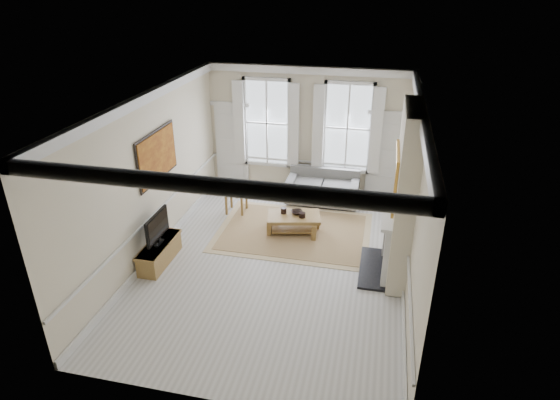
% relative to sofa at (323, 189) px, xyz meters
% --- Properties ---
extents(floor, '(7.20, 7.20, 0.00)m').
position_rel_sofa_xyz_m(floor, '(-0.55, -3.11, -0.36)').
color(floor, '#B7B5AD').
rests_on(floor, ground).
extents(ceiling, '(7.20, 7.20, 0.00)m').
position_rel_sofa_xyz_m(ceiling, '(-0.55, -3.11, 3.04)').
color(ceiling, white).
rests_on(ceiling, back_wall).
extents(back_wall, '(5.20, 0.00, 5.20)m').
position_rel_sofa_xyz_m(back_wall, '(-0.55, 0.49, 1.34)').
color(back_wall, beige).
rests_on(back_wall, floor).
extents(left_wall, '(0.00, 7.20, 7.20)m').
position_rel_sofa_xyz_m(left_wall, '(-3.15, -3.11, 1.34)').
color(left_wall, beige).
rests_on(left_wall, floor).
extents(right_wall, '(0.00, 7.20, 7.20)m').
position_rel_sofa_xyz_m(right_wall, '(2.05, -3.11, 1.34)').
color(right_wall, beige).
rests_on(right_wall, floor).
extents(window_left, '(1.26, 0.20, 2.20)m').
position_rel_sofa_xyz_m(window_left, '(-1.60, 0.44, 1.54)').
color(window_left, '#B2BCC6').
rests_on(window_left, back_wall).
extents(window_right, '(1.26, 0.20, 2.20)m').
position_rel_sofa_xyz_m(window_right, '(0.50, 0.44, 1.54)').
color(window_right, '#B2BCC6').
rests_on(window_right, back_wall).
extents(door_left, '(0.90, 0.08, 2.30)m').
position_rel_sofa_xyz_m(door_left, '(-2.60, 0.45, 0.79)').
color(door_left, silver).
rests_on(door_left, floor).
extents(door_right, '(0.90, 0.08, 2.30)m').
position_rel_sofa_xyz_m(door_right, '(1.50, 0.45, 0.79)').
color(door_right, silver).
rests_on(door_right, floor).
extents(painting, '(0.05, 1.66, 1.06)m').
position_rel_sofa_xyz_m(painting, '(-3.11, -2.81, 1.69)').
color(painting, '#BB7920').
rests_on(painting, left_wall).
extents(chimney_breast, '(0.35, 1.70, 3.38)m').
position_rel_sofa_xyz_m(chimney_breast, '(1.88, -2.91, 1.34)').
color(chimney_breast, beige).
rests_on(chimney_breast, floor).
extents(hearth, '(0.55, 1.50, 0.05)m').
position_rel_sofa_xyz_m(hearth, '(1.45, -2.91, -0.33)').
color(hearth, black).
rests_on(hearth, floor).
extents(fireplace, '(0.21, 1.45, 1.33)m').
position_rel_sofa_xyz_m(fireplace, '(1.65, -2.91, 0.37)').
color(fireplace, silver).
rests_on(fireplace, floor).
extents(mirror, '(0.06, 1.26, 1.06)m').
position_rel_sofa_xyz_m(mirror, '(1.66, -2.91, 1.69)').
color(mirror, gold).
rests_on(mirror, chimney_breast).
extents(sofa, '(1.83, 0.89, 0.86)m').
position_rel_sofa_xyz_m(sofa, '(0.00, 0.00, 0.00)').
color(sofa, '#5F5F5D').
rests_on(sofa, floor).
extents(side_table, '(0.63, 0.63, 0.59)m').
position_rel_sofa_xyz_m(side_table, '(-2.03, -1.07, 0.12)').
color(side_table, brown).
rests_on(side_table, floor).
extents(rug, '(3.50, 2.60, 0.02)m').
position_rel_sofa_xyz_m(rug, '(-0.43, -1.78, -0.35)').
color(rug, tan).
rests_on(rug, floor).
extents(coffee_table, '(1.32, 0.94, 0.45)m').
position_rel_sofa_xyz_m(coffee_table, '(-0.43, -1.78, 0.01)').
color(coffee_table, brown).
rests_on(coffee_table, rug).
extents(ceramic_pot_a, '(0.13, 0.13, 0.13)m').
position_rel_sofa_xyz_m(ceramic_pot_a, '(-0.68, -1.73, 0.15)').
color(ceramic_pot_a, black).
rests_on(ceramic_pot_a, coffee_table).
extents(ceramic_pot_b, '(0.15, 0.15, 0.11)m').
position_rel_sofa_xyz_m(ceramic_pot_b, '(-0.23, -1.83, 0.14)').
color(ceramic_pot_b, black).
rests_on(ceramic_pot_b, coffee_table).
extents(bowl, '(0.35, 0.35, 0.07)m').
position_rel_sofa_xyz_m(bowl, '(-0.38, -1.68, 0.12)').
color(bowl, black).
rests_on(bowl, coffee_table).
extents(tv_stand, '(0.41, 1.27, 0.45)m').
position_rel_sofa_xyz_m(tv_stand, '(-2.89, -3.62, -0.13)').
color(tv_stand, brown).
rests_on(tv_stand, floor).
extents(tv, '(0.08, 0.90, 0.68)m').
position_rel_sofa_xyz_m(tv, '(-2.87, -3.62, 0.49)').
color(tv, black).
rests_on(tv, tv_stand).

